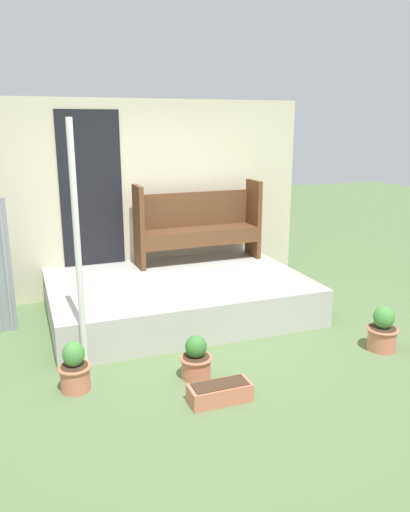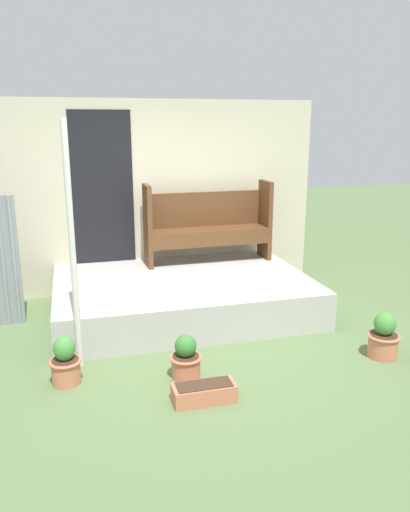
% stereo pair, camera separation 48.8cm
% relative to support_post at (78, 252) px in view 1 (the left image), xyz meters
% --- Properties ---
extents(ground_plane, '(24.00, 24.00, 0.00)m').
position_rel_support_post_xyz_m(ground_plane, '(1.18, 0.07, -1.17)').
color(ground_plane, '#5B7547').
extents(porch_slab, '(3.06, 2.06, 0.45)m').
position_rel_support_post_xyz_m(porch_slab, '(1.28, 1.10, -0.95)').
color(porch_slab, '#B2AFA8').
rests_on(porch_slab, ground_plane).
extents(house_wall, '(4.26, 0.08, 2.60)m').
position_rel_support_post_xyz_m(house_wall, '(1.24, 2.16, 0.14)').
color(house_wall, beige).
rests_on(house_wall, ground_plane).
extents(support_post, '(0.06, 0.06, 2.34)m').
position_rel_support_post_xyz_m(support_post, '(0.00, 0.00, 0.00)').
color(support_post, silver).
rests_on(support_post, ground_plane).
extents(bench, '(1.71, 0.42, 1.08)m').
position_rel_support_post_xyz_m(bench, '(1.79, 1.81, -0.18)').
color(bench, brown).
rests_on(bench, porch_slab).
extents(flower_pot_left, '(0.30, 0.30, 0.46)m').
position_rel_support_post_xyz_m(flower_pot_left, '(-0.13, -0.33, -0.97)').
color(flower_pot_left, '#C67251').
rests_on(flower_pot_left, ground_plane).
extents(flower_pot_middle, '(0.31, 0.31, 0.41)m').
position_rel_support_post_xyz_m(flower_pot_middle, '(0.94, -0.50, -0.99)').
color(flower_pot_middle, '#C67251').
rests_on(flower_pot_middle, ground_plane).
extents(flower_pot_right, '(0.33, 0.33, 0.48)m').
position_rel_support_post_xyz_m(flower_pot_right, '(2.95, -0.62, -0.96)').
color(flower_pot_right, '#C67251').
rests_on(flower_pot_right, ground_plane).
extents(planter_box_rect, '(0.54, 0.22, 0.16)m').
position_rel_support_post_xyz_m(planter_box_rect, '(1.00, -0.96, -1.09)').
color(planter_box_rect, '#C67251').
rests_on(planter_box_rect, ground_plane).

